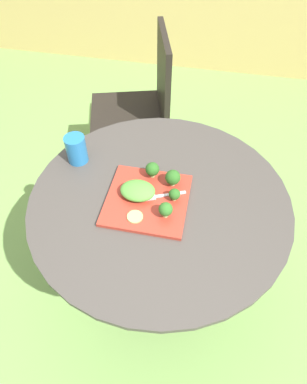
{
  "coord_description": "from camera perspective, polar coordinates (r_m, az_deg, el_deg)",
  "views": [
    {
      "loc": [
        0.13,
        -0.77,
        1.65
      ],
      "look_at": [
        -0.02,
        -0.01,
        0.76
      ],
      "focal_mm": 31.93,
      "sensor_mm": 36.0,
      "label": 1
    }
  ],
  "objects": [
    {
      "name": "lettuce_mound",
      "position": [
        1.19,
        -2.67,
        0.24
      ],
      "size": [
        0.12,
        0.1,
        0.04
      ],
      "primitive_type": "ellipsoid",
      "color": "#519338",
      "rests_on": "salad_plate"
    },
    {
      "name": "drinking_glass",
      "position": [
        1.35,
        -12.73,
        6.8
      ],
      "size": [
        0.08,
        0.08,
        0.11
      ],
      "color": "#236BA8",
      "rests_on": "patio_table"
    },
    {
      "name": "patio_chair",
      "position": [
        2.01,
        -1.63,
        15.02
      ],
      "size": [
        0.55,
        0.55,
        0.9
      ],
      "color": "black",
      "rests_on": "ground_plane"
    },
    {
      "name": "broccoli_floret_3",
      "position": [
        1.25,
        -0.19,
        3.81
      ],
      "size": [
        0.05,
        0.05,
        0.06
      ],
      "color": "#99B770",
      "rests_on": "salad_plate"
    },
    {
      "name": "broccoli_floret_2",
      "position": [
        1.22,
        3.25,
        2.43
      ],
      "size": [
        0.05,
        0.05,
        0.06
      ],
      "color": "#99B770",
      "rests_on": "salad_plate"
    },
    {
      "name": "salad_plate",
      "position": [
        1.2,
        -1.06,
        -1.3
      ],
      "size": [
        0.28,
        0.28,
        0.01
      ],
      "primitive_type": "cube",
      "color": "#AD3323",
      "rests_on": "patio_table"
    },
    {
      "name": "broccoli_floret_0",
      "position": [
        1.12,
        2.04,
        -2.92
      ],
      "size": [
        0.05,
        0.05,
        0.06
      ],
      "color": "#99B770",
      "rests_on": "salad_plate"
    },
    {
      "name": "broccoli_floret_1",
      "position": [
        1.18,
        3.52,
        -0.39
      ],
      "size": [
        0.04,
        0.04,
        0.05
      ],
      "color": "#99B770",
      "rests_on": "salad_plate"
    },
    {
      "name": "fork",
      "position": [
        1.2,
        1.13,
        -0.66
      ],
      "size": [
        0.15,
        0.07,
        0.0
      ],
      "color": "silver",
      "rests_on": "salad_plate"
    },
    {
      "name": "cucumber_slice_0",
      "position": [
        1.15,
        -3.12,
        -4.14
      ],
      "size": [
        0.05,
        0.05,
        0.01
      ],
      "primitive_type": "cylinder",
      "color": "#8EB766",
      "rests_on": "salad_plate"
    },
    {
      "name": "patio_table",
      "position": [
        1.42,
        0.9,
        -7.41
      ],
      "size": [
        0.94,
        0.94,
        0.72
      ],
      "color": "#423D38",
      "rests_on": "ground_plane"
    },
    {
      "name": "ground_plane",
      "position": [
        1.83,
        0.72,
        -15.63
      ],
      "size": [
        12.0,
        12.0,
        0.0
      ],
      "primitive_type": "plane",
      "color": "#70994C"
    }
  ]
}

